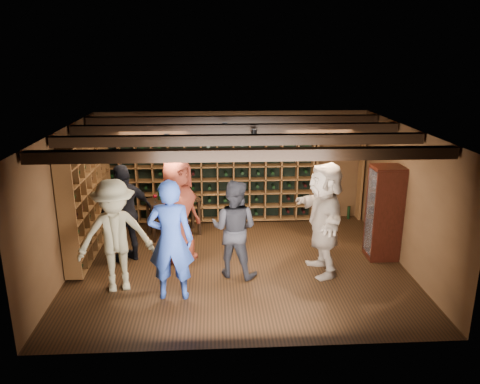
{
  "coord_description": "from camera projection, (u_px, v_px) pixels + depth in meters",
  "views": [
    {
      "loc": [
        -0.41,
        -7.81,
        3.79
      ],
      "look_at": [
        0.04,
        0.2,
        1.34
      ],
      "focal_mm": 35.0,
      "sensor_mm": 36.0,
      "label": 1
    }
  ],
  "objects": [
    {
      "name": "wine_rack_left",
      "position": [
        88.0,
        195.0,
        8.89
      ],
      "size": [
        0.3,
        2.65,
        2.2
      ],
      "color": "brown",
      "rests_on": "ground"
    },
    {
      "name": "tasting_table",
      "position": [
        173.0,
        203.0,
        9.78
      ],
      "size": [
        1.19,
        0.89,
        1.09
      ],
      "rotation": [
        0.0,
        0.0,
        0.37
      ],
      "color": "black",
      "rests_on": "ground"
    },
    {
      "name": "man_grey_suit",
      "position": [
        234.0,
        229.0,
        7.99
      ],
      "size": [
        1.01,
        0.91,
        1.72
      ],
      "primitive_type": "imported",
      "rotation": [
        0.0,
        0.0,
        2.77
      ],
      "color": "black",
      "rests_on": "ground"
    },
    {
      "name": "crate_shelf",
      "position": [
        340.0,
        153.0,
        10.48
      ],
      "size": [
        1.2,
        0.32,
        2.07
      ],
      "color": "brown",
      "rests_on": "ground"
    },
    {
      "name": "man_blue_shirt",
      "position": [
        171.0,
        240.0,
        7.21
      ],
      "size": [
        0.72,
        0.49,
        1.95
      ],
      "primitive_type": "imported",
      "rotation": [
        0.0,
        0.0,
        3.11
      ],
      "color": "navy",
      "rests_on": "ground"
    },
    {
      "name": "guest_khaki",
      "position": [
        115.0,
        236.0,
        7.47
      ],
      "size": [
        1.33,
        0.95,
        1.87
      ],
      "primitive_type": "imported",
      "rotation": [
        0.0,
        0.0,
        0.23
      ],
      "color": "gray",
      "rests_on": "ground"
    },
    {
      "name": "wine_rack_back",
      "position": [
        210.0,
        173.0,
        10.45
      ],
      "size": [
        4.65,
        0.3,
        2.2
      ],
      "color": "brown",
      "rests_on": "ground"
    },
    {
      "name": "guest_beige",
      "position": [
        324.0,
        219.0,
        8.06
      ],
      "size": [
        0.74,
        1.9,
        2.0
      ],
      "primitive_type": "imported",
      "rotation": [
        0.0,
        0.0,
        4.79
      ],
      "color": "gray",
      "rests_on": "ground"
    },
    {
      "name": "room_shell",
      "position": [
        238.0,
        134.0,
        7.93
      ],
      "size": [
        6.0,
        6.0,
        6.0
      ],
      "color": "#54361C",
      "rests_on": "ground"
    },
    {
      "name": "display_cabinet",
      "position": [
        384.0,
        215.0,
        8.68
      ],
      "size": [
        0.55,
        0.5,
        1.75
      ],
      "color": "black",
      "rests_on": "ground"
    },
    {
      "name": "guest_red_floral",
      "position": [
        178.0,
        211.0,
        8.54
      ],
      "size": [
        1.05,
        1.13,
        1.94
      ],
      "primitive_type": "imported",
      "rotation": [
        0.0,
        0.0,
        0.95
      ],
      "color": "maroon",
      "rests_on": "ground"
    },
    {
      "name": "guest_woman_black",
      "position": [
        125.0,
        214.0,
        8.51
      ],
      "size": [
        1.12,
        1.04,
        1.85
      ],
      "primitive_type": "imported",
      "rotation": [
        0.0,
        0.0,
        3.84
      ],
      "color": "black",
      "rests_on": "ground"
    },
    {
      "name": "ground",
      "position": [
        239.0,
        265.0,
        8.59
      ],
      "size": [
        6.0,
        6.0,
        0.0
      ],
      "primitive_type": "plane",
      "color": "black",
      "rests_on": "ground"
    }
  ]
}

